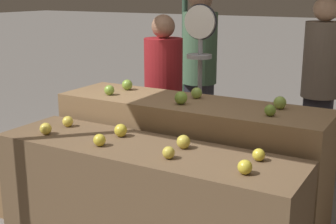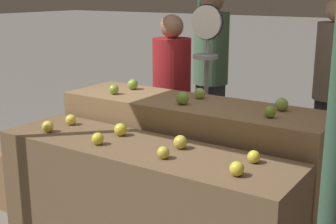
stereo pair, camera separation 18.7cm
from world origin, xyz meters
name	(u,v)px [view 1 (the left image)]	position (x,y,z in m)	size (l,w,h in m)	color
display_counter_front	(144,210)	(0.00, 0.00, 0.42)	(1.95, 0.55, 0.84)	brown
display_counter_back	(188,168)	(0.00, 0.60, 0.50)	(1.95, 0.55, 1.00)	olive
apple_front_0	(46,129)	(-0.69, -0.11, 0.88)	(0.08, 0.08, 0.08)	yellow
apple_front_1	(100,140)	(-0.24, -0.12, 0.88)	(0.08, 0.08, 0.08)	gold
apple_front_2	(169,153)	(0.23, -0.10, 0.88)	(0.07, 0.07, 0.07)	gold
apple_front_3	(245,167)	(0.69, -0.10, 0.88)	(0.08, 0.08, 0.08)	gold
apple_front_4	(68,121)	(-0.69, 0.10, 0.88)	(0.08, 0.08, 0.08)	yellow
apple_front_5	(121,130)	(-0.24, 0.10, 0.88)	(0.08, 0.08, 0.08)	gold
apple_front_6	(183,142)	(0.22, 0.10, 0.88)	(0.08, 0.08, 0.08)	gold
apple_front_7	(259,155)	(0.68, 0.12, 0.88)	(0.07, 0.07, 0.07)	gold
apple_back_0	(109,90)	(-0.61, 0.49, 1.04)	(0.08, 0.08, 0.08)	#84AD3D
apple_back_1	(181,98)	(-0.01, 0.50, 1.04)	(0.09, 0.09, 0.09)	#7AA338
apple_back_2	(270,110)	(0.62, 0.50, 1.04)	(0.07, 0.07, 0.07)	#7AA338
apple_back_3	(127,85)	(-0.60, 0.71, 1.04)	(0.08, 0.08, 0.08)	#84AD3D
apple_back_4	(196,93)	(0.00, 0.71, 1.04)	(0.08, 0.08, 0.08)	#8EB247
apple_back_5	(280,103)	(0.62, 0.71, 1.04)	(0.08, 0.08, 0.08)	#8EB247
produce_scale	(200,61)	(-0.18, 1.12, 1.21)	(0.28, 0.20, 1.66)	#99999E
person_vendor_at_scale	(163,89)	(-0.62, 1.29, 0.90)	(0.37, 0.37, 1.56)	#2D2D38
person_customer_left	(199,63)	(-0.63, 2.05, 1.04)	(0.36, 0.36, 1.78)	#2D2D38
person_customer_right	(321,75)	(0.56, 2.15, 1.00)	(0.35, 0.35, 1.71)	#2D2D38
wooden_crate_side	(22,180)	(-1.37, 0.26, 0.24)	(0.48, 0.48, 0.48)	olive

